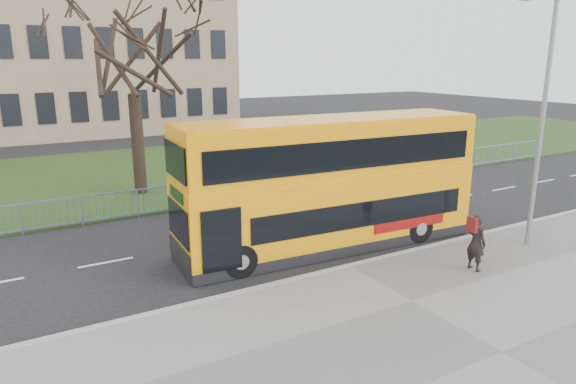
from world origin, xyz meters
The scene contains 10 objects.
ground centered at (0.00, 0.00, 0.00)m, with size 120.00×120.00×0.00m, color black.
pavement centered at (0.00, -6.75, 0.06)m, with size 80.00×10.50×0.12m, color slate.
kerb centered at (0.00, -1.55, 0.07)m, with size 80.00×0.20×0.14m, color gray.
grass_verge centered at (0.00, 14.30, 0.04)m, with size 80.00×15.40×0.08m, color #243B15.
guard_railing centered at (0.00, 6.60, 0.55)m, with size 40.00×0.12×1.10m, color #6982BB, non-canonical shape.
bare_tree centered at (-3.00, 10.00, 5.29)m, with size 7.29×7.29×10.41m, color black, non-canonical shape.
civic_building centered at (-5.00, 35.00, 7.00)m, with size 30.00×15.00×14.00m, color #8B7158.
yellow_bus centered at (0.59, 0.36, 2.20)m, with size 9.90×2.90×4.10m.
pedestrian centered at (2.88, -3.54, 0.94)m, with size 0.59×0.39×1.63m, color black.
street_lamp centered at (5.90, -2.99, 4.23)m, with size 1.59×0.29×7.50m.
Camera 1 is at (-8.43, -12.61, 5.92)m, focal length 32.00 mm.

